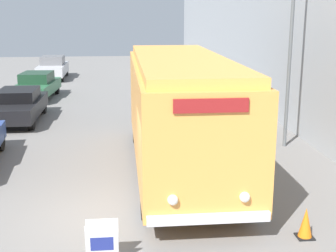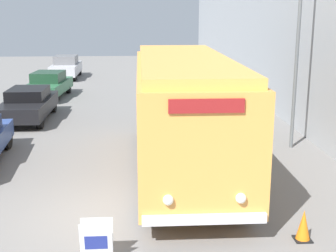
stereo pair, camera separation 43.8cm
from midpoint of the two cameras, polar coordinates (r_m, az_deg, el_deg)
ground_plane at (r=11.21m, az=-5.90°, el=-11.26°), size 80.00×80.00×0.00m
building_wall_right at (r=21.24m, az=15.18°, el=10.98°), size 0.30×60.00×7.65m
vintage_bus at (r=13.80m, az=2.80°, el=2.16°), size 2.70×9.47×3.46m
sign_board at (r=9.36m, az=-7.35°, el=-13.87°), size 0.62×0.32×0.85m
streetlamp at (r=16.63m, az=16.52°, el=13.27°), size 0.36×0.36×7.43m
parked_car_mid at (r=21.47m, az=-16.11°, el=2.61°), size 1.88×4.62×1.42m
parked_car_far at (r=26.82m, az=-13.92°, el=4.93°), size 2.15×4.44×1.43m
parked_car_distant at (r=34.38m, az=-11.96°, el=7.07°), size 1.82×4.46×1.60m
traffic_cone at (r=10.56m, az=17.36°, el=-11.51°), size 0.36×0.36×0.68m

